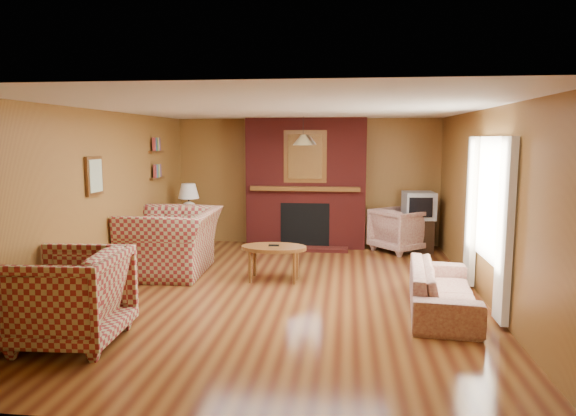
# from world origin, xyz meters

# --- Properties ---
(floor) EXTENTS (6.50, 6.50, 0.00)m
(floor) POSITION_xyz_m (0.00, 0.00, 0.00)
(floor) COLOR #4E2310
(floor) RESTS_ON ground
(ceiling) EXTENTS (6.50, 6.50, 0.00)m
(ceiling) POSITION_xyz_m (0.00, 0.00, 2.40)
(ceiling) COLOR silver
(ceiling) RESTS_ON wall_back
(wall_back) EXTENTS (6.50, 0.00, 6.50)m
(wall_back) POSITION_xyz_m (0.00, 3.25, 1.20)
(wall_back) COLOR olive
(wall_back) RESTS_ON floor
(wall_front) EXTENTS (6.50, 0.00, 6.50)m
(wall_front) POSITION_xyz_m (0.00, -3.25, 1.20)
(wall_front) COLOR olive
(wall_front) RESTS_ON floor
(wall_left) EXTENTS (0.00, 6.50, 6.50)m
(wall_left) POSITION_xyz_m (-2.50, 0.00, 1.20)
(wall_left) COLOR olive
(wall_left) RESTS_ON floor
(wall_right) EXTENTS (0.00, 6.50, 6.50)m
(wall_right) POSITION_xyz_m (2.50, 0.00, 1.20)
(wall_right) COLOR olive
(wall_right) RESTS_ON floor
(fireplace) EXTENTS (2.20, 0.82, 2.40)m
(fireplace) POSITION_xyz_m (0.00, 2.98, 1.18)
(fireplace) COLOR #541512
(fireplace) RESTS_ON floor
(window_right) EXTENTS (0.10, 1.85, 2.00)m
(window_right) POSITION_xyz_m (2.45, -0.20, 1.13)
(window_right) COLOR beige
(window_right) RESTS_ON wall_right
(bookshelf) EXTENTS (0.09, 0.55, 0.71)m
(bookshelf) POSITION_xyz_m (-2.44, 1.90, 1.67)
(bookshelf) COLOR brown
(bookshelf) RESTS_ON wall_left
(botanical_print) EXTENTS (0.05, 0.40, 0.50)m
(botanical_print) POSITION_xyz_m (-2.47, -0.30, 1.55)
(botanical_print) COLOR brown
(botanical_print) RESTS_ON wall_left
(pendant_light) EXTENTS (0.36, 0.36, 0.48)m
(pendant_light) POSITION_xyz_m (0.00, 2.30, 2.00)
(pendant_light) COLOR black
(pendant_light) RESTS_ON ceiling
(plaid_loveseat) EXTENTS (1.35, 1.53, 0.96)m
(plaid_loveseat) POSITION_xyz_m (-1.85, 0.80, 0.48)
(plaid_loveseat) COLOR maroon
(plaid_loveseat) RESTS_ON floor
(plaid_armchair) EXTENTS (1.09, 1.06, 0.95)m
(plaid_armchair) POSITION_xyz_m (-1.95, -1.95, 0.47)
(plaid_armchair) COLOR maroon
(plaid_armchair) RESTS_ON floor
(floral_sofa) EXTENTS (0.91, 1.91, 0.54)m
(floral_sofa) POSITION_xyz_m (1.90, -0.52, 0.27)
(floral_sofa) COLOR #C1B395
(floral_sofa) RESTS_ON floor
(floral_armchair) EXTENTS (1.20, 1.19, 0.78)m
(floral_armchair) POSITION_xyz_m (1.73, 2.73, 0.39)
(floral_armchair) COLOR #C1B395
(floral_armchair) RESTS_ON floor
(coffee_table) EXTENTS (0.94, 0.58, 0.52)m
(coffee_table) POSITION_xyz_m (-0.27, 0.58, 0.44)
(coffee_table) COLOR brown
(coffee_table) RESTS_ON floor
(side_table) EXTENTS (0.47, 0.47, 0.58)m
(side_table) POSITION_xyz_m (-2.10, 2.45, 0.29)
(side_table) COLOR brown
(side_table) RESTS_ON floor
(table_lamp) EXTENTS (0.38, 0.38, 0.63)m
(table_lamp) POSITION_xyz_m (-2.10, 2.45, 0.93)
(table_lamp) COLOR white
(table_lamp) RESTS_ON side_table
(tv_stand) EXTENTS (0.56, 0.51, 0.59)m
(tv_stand) POSITION_xyz_m (2.05, 2.80, 0.29)
(tv_stand) COLOR black
(tv_stand) RESTS_ON floor
(crt_tv) EXTENTS (0.58, 0.57, 0.49)m
(crt_tv) POSITION_xyz_m (2.05, 2.79, 0.83)
(crt_tv) COLOR #9FA2A6
(crt_tv) RESTS_ON tv_stand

